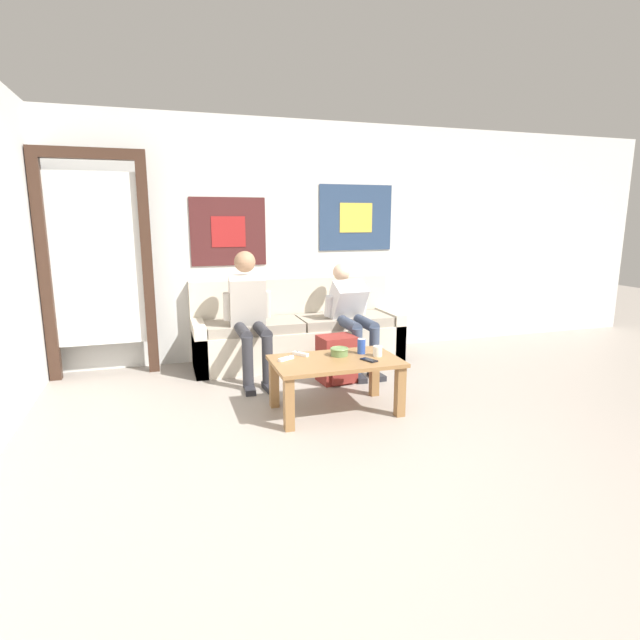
{
  "coord_description": "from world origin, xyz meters",
  "views": [
    {
      "loc": [
        -1.13,
        -2.57,
        1.52
      ],
      "look_at": [
        0.19,
        1.54,
        0.64
      ],
      "focal_mm": 28.0,
      "sensor_mm": 36.0,
      "label": 1
    }
  ],
  "objects_px": {
    "pillar_candle": "(378,351)",
    "drink_can_blue": "(361,346)",
    "coffee_table": "(336,369)",
    "cell_phone": "(369,360)",
    "backpack": "(337,360)",
    "game_controller_near_right": "(300,354)",
    "person_seated_teen": "(351,312)",
    "couch": "(298,335)",
    "ceramic_bowl": "(339,351)",
    "game_controller_near_left": "(286,359)",
    "person_seated_adult": "(249,311)"
  },
  "relations": [
    {
      "from": "pillar_candle",
      "to": "game_controller_near_left",
      "type": "height_order",
      "value": "pillar_candle"
    },
    {
      "from": "pillar_candle",
      "to": "ceramic_bowl",
      "type": "bearing_deg",
      "value": 158.66
    },
    {
      "from": "pillar_candle",
      "to": "backpack",
      "type": "bearing_deg",
      "value": 97.44
    },
    {
      "from": "pillar_candle",
      "to": "game_controller_near_right",
      "type": "distance_m",
      "value": 0.62
    },
    {
      "from": "coffee_table",
      "to": "backpack",
      "type": "distance_m",
      "value": 0.75
    },
    {
      "from": "backpack",
      "to": "coffee_table",
      "type": "bearing_deg",
      "value": -110.67
    },
    {
      "from": "coffee_table",
      "to": "game_controller_near_right",
      "type": "height_order",
      "value": "game_controller_near_right"
    },
    {
      "from": "coffee_table",
      "to": "pillar_candle",
      "type": "xyz_separation_m",
      "value": [
        0.35,
        -0.02,
        0.12
      ]
    },
    {
      "from": "ceramic_bowl",
      "to": "cell_phone",
      "type": "relative_size",
      "value": 0.99
    },
    {
      "from": "coffee_table",
      "to": "backpack",
      "type": "xyz_separation_m",
      "value": [
        0.26,
        0.69,
        -0.14
      ]
    },
    {
      "from": "person_seated_teen",
      "to": "game_controller_near_right",
      "type": "bearing_deg",
      "value": -130.69
    },
    {
      "from": "couch",
      "to": "coffee_table",
      "type": "bearing_deg",
      "value": -93.6
    },
    {
      "from": "game_controller_near_right",
      "to": "cell_phone",
      "type": "distance_m",
      "value": 0.56
    },
    {
      "from": "person_seated_teen",
      "to": "game_controller_near_left",
      "type": "distance_m",
      "value": 1.41
    },
    {
      "from": "couch",
      "to": "pillar_candle",
      "type": "distance_m",
      "value": 1.52
    },
    {
      "from": "game_controller_near_right",
      "to": "coffee_table",
      "type": "bearing_deg",
      "value": -39.82
    },
    {
      "from": "person_seated_adult",
      "to": "ceramic_bowl",
      "type": "height_order",
      "value": "person_seated_adult"
    },
    {
      "from": "ceramic_bowl",
      "to": "drink_can_blue",
      "type": "xyz_separation_m",
      "value": [
        0.19,
        0.0,
        0.03
      ]
    },
    {
      "from": "person_seated_teen",
      "to": "cell_phone",
      "type": "xyz_separation_m",
      "value": [
        -0.34,
        -1.24,
        -0.14
      ]
    },
    {
      "from": "game_controller_near_left",
      "to": "drink_can_blue",
      "type": "bearing_deg",
      "value": -0.06
    },
    {
      "from": "drink_can_blue",
      "to": "cell_phone",
      "type": "xyz_separation_m",
      "value": [
        -0.02,
        -0.21,
        -0.06
      ]
    },
    {
      "from": "backpack",
      "to": "cell_phone",
      "type": "relative_size",
      "value": 2.93
    },
    {
      "from": "backpack",
      "to": "game_controller_near_left",
      "type": "height_order",
      "value": "game_controller_near_left"
    },
    {
      "from": "coffee_table",
      "to": "game_controller_near_left",
      "type": "height_order",
      "value": "game_controller_near_left"
    },
    {
      "from": "game_controller_near_left",
      "to": "game_controller_near_right",
      "type": "bearing_deg",
      "value": 33.34
    },
    {
      "from": "couch",
      "to": "person_seated_teen",
      "type": "distance_m",
      "value": 0.66
    },
    {
      "from": "backpack",
      "to": "game_controller_near_right",
      "type": "distance_m",
      "value": 0.74
    },
    {
      "from": "pillar_candle",
      "to": "drink_can_blue",
      "type": "xyz_separation_m",
      "value": [
        -0.09,
        0.12,
        0.02
      ]
    },
    {
      "from": "pillar_candle",
      "to": "coffee_table",
      "type": "bearing_deg",
      "value": 177.39
    },
    {
      "from": "game_controller_near_right",
      "to": "backpack",
      "type": "bearing_deg",
      "value": 45.01
    },
    {
      "from": "coffee_table",
      "to": "ceramic_bowl",
      "type": "xyz_separation_m",
      "value": [
        0.06,
        0.1,
        0.12
      ]
    },
    {
      "from": "game_controller_near_right",
      "to": "couch",
      "type": "bearing_deg",
      "value": 75.69
    },
    {
      "from": "couch",
      "to": "person_seated_teen",
      "type": "xyz_separation_m",
      "value": [
        0.48,
        -0.35,
        0.29
      ]
    },
    {
      "from": "pillar_candle",
      "to": "cell_phone",
      "type": "relative_size",
      "value": 0.64
    },
    {
      "from": "pillar_candle",
      "to": "game_controller_near_right",
      "type": "xyz_separation_m",
      "value": [
        -0.59,
        0.21,
        -0.03
      ]
    },
    {
      "from": "couch",
      "to": "ceramic_bowl",
      "type": "height_order",
      "value": "couch"
    },
    {
      "from": "couch",
      "to": "drink_can_blue",
      "type": "relative_size",
      "value": 17.8
    },
    {
      "from": "pillar_candle",
      "to": "game_controller_near_right",
      "type": "height_order",
      "value": "pillar_candle"
    },
    {
      "from": "coffee_table",
      "to": "cell_phone",
      "type": "relative_size",
      "value": 6.63
    },
    {
      "from": "person_seated_teen",
      "to": "ceramic_bowl",
      "type": "relative_size",
      "value": 7.04
    },
    {
      "from": "couch",
      "to": "pillar_candle",
      "type": "bearing_deg",
      "value": -80.15
    },
    {
      "from": "cell_phone",
      "to": "game_controller_near_right",
      "type": "bearing_deg",
      "value": 146.48
    },
    {
      "from": "person_seated_adult",
      "to": "person_seated_teen",
      "type": "relative_size",
      "value": 1.15
    },
    {
      "from": "game_controller_near_left",
      "to": "person_seated_teen",
      "type": "bearing_deg",
      "value": 47.37
    },
    {
      "from": "game_controller_near_right",
      "to": "person_seated_teen",
      "type": "bearing_deg",
      "value": 49.31
    },
    {
      "from": "pillar_candle",
      "to": "game_controller_near_right",
      "type": "relative_size",
      "value": 0.71
    },
    {
      "from": "person_seated_adult",
      "to": "ceramic_bowl",
      "type": "distance_m",
      "value": 1.16
    },
    {
      "from": "pillar_candle",
      "to": "drink_can_blue",
      "type": "height_order",
      "value": "drink_can_blue"
    },
    {
      "from": "person_seated_teen",
      "to": "couch",
      "type": "bearing_deg",
      "value": 144.08
    },
    {
      "from": "cell_phone",
      "to": "game_controller_near_left",
      "type": "bearing_deg",
      "value": 160.59
    }
  ]
}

